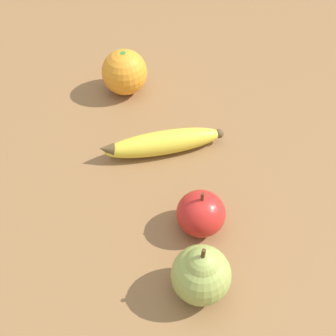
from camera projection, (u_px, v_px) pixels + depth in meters
The scene contains 5 objects.
ground_plane at pixel (137, 191), 0.71m from camera, with size 3.00×3.00×0.00m, color olive.
banana at pixel (162, 143), 0.75m from camera, with size 0.17×0.16×0.04m.
orange at pixel (125, 72), 0.84m from camera, with size 0.08×0.08×0.08m.
pear at pixel (201, 273), 0.57m from camera, with size 0.07×0.07×0.09m.
apple at pixel (201, 213), 0.64m from camera, with size 0.07×0.07×0.07m.
Camera 1 is at (-0.25, 0.37, 0.55)m, focal length 50.00 mm.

